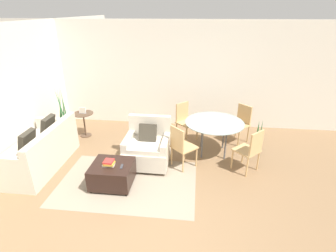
{
  "coord_description": "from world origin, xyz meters",
  "views": [
    {
      "loc": [
        0.71,
        -3.11,
        2.98
      ],
      "look_at": [
        0.15,
        1.82,
        0.75
      ],
      "focal_mm": 28.0,
      "sensor_mm": 36.0,
      "label": 1
    }
  ],
  "objects": [
    {
      "name": "ground_plane",
      "position": [
        0.0,
        0.0,
        0.0
      ],
      "size": [
        20.0,
        20.0,
        0.0
      ],
      "primitive_type": "plane",
      "color": "brown"
    },
    {
      "name": "wall_back",
      "position": [
        0.0,
        3.71,
        1.38
      ],
      "size": [
        12.0,
        0.06,
        2.75
      ],
      "color": "silver",
      "rests_on": "ground_plane"
    },
    {
      "name": "wall_left",
      "position": [
        -3.01,
        1.5,
        1.38
      ],
      "size": [
        0.06,
        12.0,
        2.75
      ],
      "color": "silver",
      "rests_on": "ground_plane"
    },
    {
      "name": "area_rug",
      "position": [
        -0.5,
        0.82,
        0.0
      ],
      "size": [
        2.53,
        1.68,
        0.01
      ],
      "color": "gray",
      "rests_on": "ground_plane"
    },
    {
      "name": "couch",
      "position": [
        -2.42,
        1.19,
        0.31
      ],
      "size": [
        0.94,
        1.82,
        0.94
      ],
      "color": "beige",
      "rests_on": "ground_plane"
    },
    {
      "name": "armchair",
      "position": [
        -0.24,
        1.54,
        0.37
      ],
      "size": [
        0.89,
        0.84,
        0.96
      ],
      "color": "beige",
      "rests_on": "ground_plane"
    },
    {
      "name": "ottoman",
      "position": [
        -0.75,
        0.75,
        0.23
      ],
      "size": [
        0.73,
        0.67,
        0.42
      ],
      "color": "black",
      "rests_on": "ground_plane"
    },
    {
      "name": "book_stack",
      "position": [
        -0.78,
        0.71,
        0.47
      ],
      "size": [
        0.22,
        0.19,
        0.1
      ],
      "color": "beige",
      "rests_on": "ottoman"
    },
    {
      "name": "tv_remote_primary",
      "position": [
        -0.55,
        0.7,
        0.43
      ],
      "size": [
        0.05,
        0.15,
        0.01
      ],
      "color": "#333338",
      "rests_on": "ottoman"
    },
    {
      "name": "potted_plant",
      "position": [
        -2.58,
        2.61,
        0.28
      ],
      "size": [
        0.33,
        0.33,
        1.28
      ],
      "color": "maroon",
      "rests_on": "ground_plane"
    },
    {
      "name": "side_table",
      "position": [
        -2.07,
        2.64,
        0.44
      ],
      "size": [
        0.5,
        0.5,
        0.61
      ],
      "color": "#4C3828",
      "rests_on": "ground_plane"
    },
    {
      "name": "picture_frame",
      "position": [
        -2.07,
        2.64,
        0.69
      ],
      "size": [
        0.17,
        0.06,
        0.15
      ],
      "color": "silver",
      "rests_on": "side_table"
    },
    {
      "name": "dining_table",
      "position": [
        1.12,
        2.14,
        0.68
      ],
      "size": [
        1.27,
        1.27,
        0.75
      ],
      "color": "#8C9E99",
      "rests_on": "ground_plane"
    },
    {
      "name": "dining_chair_near_left",
      "position": [
        0.45,
        1.47,
        0.52
      ],
      "size": [
        0.59,
        0.59,
        0.9
      ],
      "color": "tan",
      "rests_on": "ground_plane"
    },
    {
      "name": "dining_chair_near_right",
      "position": [
        1.79,
        1.47,
        0.52
      ],
      "size": [
        0.59,
        0.59,
        0.9
      ],
      "color": "tan",
      "rests_on": "ground_plane"
    },
    {
      "name": "dining_chair_far_left",
      "position": [
        0.45,
        2.82,
        0.52
      ],
      "size": [
        0.59,
        0.59,
        0.9
      ],
      "color": "tan",
      "rests_on": "ground_plane"
    },
    {
      "name": "dining_chair_far_right",
      "position": [
        1.79,
        2.82,
        0.52
      ],
      "size": [
        0.59,
        0.59,
        0.9
      ],
      "color": "tan",
      "rests_on": "ground_plane"
    },
    {
      "name": "potted_plant_small",
      "position": [
        2.13,
        2.37,
        0.19
      ],
      "size": [
        0.23,
        0.23,
        0.77
      ],
      "color": "#333338",
      "rests_on": "ground_plane"
    }
  ]
}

